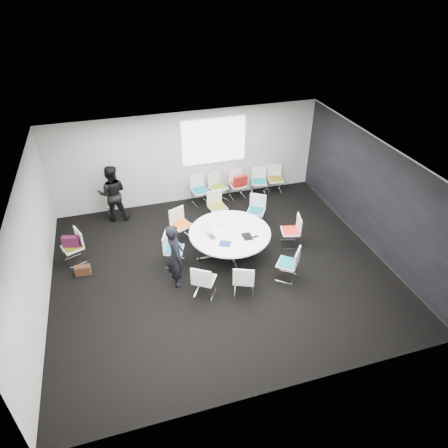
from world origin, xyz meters
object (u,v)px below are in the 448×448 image
object	(u,v)px
chair_back_b	(218,193)
chair_ring_d	(182,230)
chair_person_back	(115,207)
chair_back_a	(200,195)
laptop	(213,235)
conference_table	(230,239)
chair_ring_g	(244,285)
chair_ring_a	(290,236)
maroon_bag	(71,242)
chair_ring_c	(217,212)
chair_ring_e	(174,255)
brown_bag	(83,270)
chair_spare_left	(74,252)
chair_back_c	(238,190)
chair_ring_b	(256,216)
person_back	(113,193)
chair_ring_h	(287,269)
chair_ring_f	(204,285)
cup	(222,223)
chair_back_d	(259,187)
person_main	(175,255)
chair_back_e	(275,184)

from	to	relation	value
chair_back_b	chair_ring_d	bearing A→B (deg)	23.61
chair_person_back	chair_back_a	bearing A→B (deg)	177.59
laptop	chair_person_back	bearing A→B (deg)	27.13
conference_table	chair_back_b	xyz separation A→B (m)	(0.48, 2.74, -0.24)
chair_ring_d	chair_ring_g	bearing A→B (deg)	85.96
chair_ring_a	maroon_bag	distance (m)	5.52
conference_table	chair_ring_c	distance (m)	1.69
chair_ring_c	chair_ring_e	world-z (taller)	same
brown_bag	chair_spare_left	bearing A→B (deg)	106.42
chair_back_c	chair_ring_e	bearing A→B (deg)	42.95
chair_ring_b	person_back	world-z (taller)	person_back
chair_ring_b	chair_ring_h	bearing A→B (deg)	120.90
chair_person_back	person_back	size ratio (longest dim) A/B	0.53
chair_person_back	chair_ring_a	bearing A→B (deg)	145.42
chair_spare_left	chair_ring_f	bearing A→B (deg)	-148.56
chair_spare_left	chair_ring_b	bearing A→B (deg)	-108.85
chair_spare_left	person_back	size ratio (longest dim) A/B	0.53
chair_back_a	brown_bag	bearing A→B (deg)	23.37
chair_back_c	person_back	size ratio (longest dim) A/B	0.53
chair_back_b	cup	size ratio (longest dim) A/B	9.78
chair_ring_g	maroon_bag	xyz separation A→B (m)	(-3.67, 2.30, 0.34)
chair_ring_b	maroon_bag	size ratio (longest dim) A/B	2.20
chair_back_b	chair_back_d	world-z (taller)	same
chair_ring_a	chair_back_a	xyz separation A→B (m)	(-1.75, 2.76, 0.00)
conference_table	chair_ring_a	bearing A→B (deg)	-1.09
conference_table	chair_back_b	world-z (taller)	chair_back_b
chair_ring_d	chair_spare_left	world-z (taller)	same
brown_bag	chair_ring_g	bearing A→B (deg)	-26.52
chair_ring_c	maroon_bag	world-z (taller)	chair_ring_c
chair_back_c	person_back	xyz separation A→B (m)	(-3.77, -0.16, 0.56)
chair_ring_c	chair_back_d	size ratio (longest dim) A/B	1.00
maroon_bag	person_main	bearing A→B (deg)	-32.63
conference_table	chair_back_c	xyz separation A→B (m)	(1.11, 2.75, -0.24)
chair_back_b	chair_ring_h	bearing A→B (deg)	73.57
chair_back_a	chair_back_e	distance (m)	2.48
conference_table	laptop	world-z (taller)	laptop
chair_ring_b	chair_ring_d	world-z (taller)	same
chair_back_e	chair_person_back	xyz separation A→B (m)	(-5.04, 0.00, 0.00)
chair_ring_g	person_back	world-z (taller)	person_back
chair_back_d	cup	world-z (taller)	chair_back_d
brown_bag	chair_ring_d	bearing A→B (deg)	16.28
chair_ring_a	brown_bag	size ratio (longest dim) A/B	2.44
chair_ring_d	maroon_bag	xyz separation A→B (m)	(-2.76, -0.20, 0.34)
chair_back_e	laptop	xyz separation A→B (m)	(-2.82, -2.79, 0.47)
chair_ring_b	chair_person_back	distance (m)	4.12
chair_spare_left	person_main	xyz separation A→B (m)	(2.29, -1.48, 0.53)
chair_ring_e	cup	bearing A→B (deg)	122.07
chair_ring_e	person_main	xyz separation A→B (m)	(-0.06, -0.68, 0.53)
chair_ring_g	person_back	size ratio (longest dim) A/B	0.53
chair_ring_d	chair_ring_f	distance (m)	2.26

